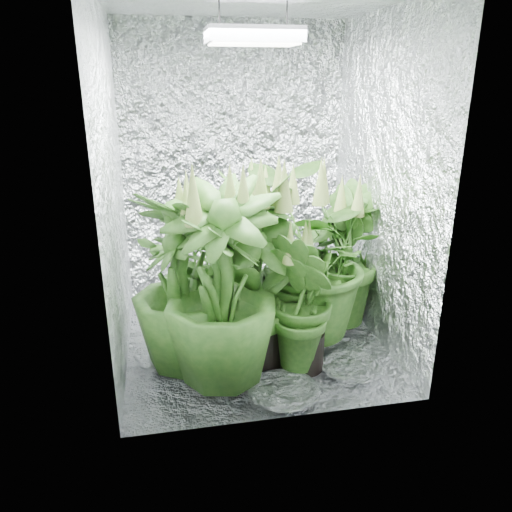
{
  "coord_description": "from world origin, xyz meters",
  "views": [
    {
      "loc": [
        -0.53,
        -2.83,
        1.62
      ],
      "look_at": [
        0.01,
        0.0,
        0.58
      ],
      "focal_mm": 35.0,
      "sensor_mm": 36.0,
      "label": 1
    }
  ],
  "objects_px": {
    "plant_c": "(343,257)",
    "plant_f": "(258,274)",
    "plant_g": "(303,303)",
    "plant_d": "(182,284)",
    "circulation_fan": "(323,288)",
    "grow_lamp": "(254,36)",
    "plant_b": "(245,249)",
    "plant_e": "(307,259)",
    "plant_a": "(211,269)",
    "plant_h": "(221,289)"
  },
  "relations": [
    {
      "from": "plant_c",
      "to": "plant_f",
      "type": "relative_size",
      "value": 0.85
    },
    {
      "from": "plant_c",
      "to": "plant_e",
      "type": "bearing_deg",
      "value": -149.4
    },
    {
      "from": "grow_lamp",
      "to": "circulation_fan",
      "type": "distance_m",
      "value": 1.8
    },
    {
      "from": "circulation_fan",
      "to": "plant_g",
      "type": "bearing_deg",
      "value": -137.95
    },
    {
      "from": "plant_f",
      "to": "circulation_fan",
      "type": "height_order",
      "value": "plant_f"
    },
    {
      "from": "plant_b",
      "to": "grow_lamp",
      "type": "bearing_deg",
      "value": -90.47
    },
    {
      "from": "grow_lamp",
      "to": "plant_h",
      "type": "height_order",
      "value": "grow_lamp"
    },
    {
      "from": "plant_a",
      "to": "grow_lamp",
      "type": "bearing_deg",
      "value": -20.14
    },
    {
      "from": "plant_b",
      "to": "plant_h",
      "type": "bearing_deg",
      "value": -108.55
    },
    {
      "from": "plant_d",
      "to": "plant_e",
      "type": "distance_m",
      "value": 0.8
    },
    {
      "from": "plant_b",
      "to": "plant_g",
      "type": "distance_m",
      "value": 0.76
    },
    {
      "from": "plant_g",
      "to": "plant_f",
      "type": "bearing_deg",
      "value": 154.01
    },
    {
      "from": "plant_g",
      "to": "plant_b",
      "type": "bearing_deg",
      "value": 106.55
    },
    {
      "from": "plant_f",
      "to": "plant_g",
      "type": "height_order",
      "value": "plant_f"
    },
    {
      "from": "plant_b",
      "to": "plant_d",
      "type": "relative_size",
      "value": 0.99
    },
    {
      "from": "plant_d",
      "to": "plant_h",
      "type": "distance_m",
      "value": 0.28
    },
    {
      "from": "plant_b",
      "to": "plant_e",
      "type": "bearing_deg",
      "value": -50.51
    },
    {
      "from": "plant_g",
      "to": "plant_a",
      "type": "bearing_deg",
      "value": 136.27
    },
    {
      "from": "plant_b",
      "to": "circulation_fan",
      "type": "height_order",
      "value": "plant_b"
    },
    {
      "from": "plant_c",
      "to": "plant_d",
      "type": "bearing_deg",
      "value": -161.42
    },
    {
      "from": "grow_lamp",
      "to": "plant_d",
      "type": "distance_m",
      "value": 1.39
    },
    {
      "from": "plant_a",
      "to": "plant_g",
      "type": "height_order",
      "value": "plant_a"
    },
    {
      "from": "grow_lamp",
      "to": "circulation_fan",
      "type": "relative_size",
      "value": 1.29
    },
    {
      "from": "plant_d",
      "to": "circulation_fan",
      "type": "xyz_separation_m",
      "value": [
        1.04,
        0.58,
        -0.36
      ]
    },
    {
      "from": "plant_c",
      "to": "plant_f",
      "type": "xyz_separation_m",
      "value": [
        -0.66,
        -0.39,
        0.09
      ]
    },
    {
      "from": "plant_f",
      "to": "plant_h",
      "type": "bearing_deg",
      "value": -144.42
    },
    {
      "from": "plant_d",
      "to": "plant_f",
      "type": "xyz_separation_m",
      "value": [
        0.43,
        -0.03,
        0.04
      ]
    },
    {
      "from": "plant_c",
      "to": "circulation_fan",
      "type": "relative_size",
      "value": 2.68
    },
    {
      "from": "plant_d",
      "to": "plant_e",
      "type": "height_order",
      "value": "plant_e"
    },
    {
      "from": "grow_lamp",
      "to": "plant_d",
      "type": "xyz_separation_m",
      "value": [
        -0.45,
        -0.22,
        -1.3
      ]
    },
    {
      "from": "plant_f",
      "to": "plant_e",
      "type": "bearing_deg",
      "value": 30.98
    },
    {
      "from": "plant_b",
      "to": "plant_d",
      "type": "distance_m",
      "value": 0.73
    },
    {
      "from": "circulation_fan",
      "to": "plant_a",
      "type": "bearing_deg",
      "value": 176.86
    },
    {
      "from": "grow_lamp",
      "to": "plant_c",
      "type": "xyz_separation_m",
      "value": [
        0.64,
        0.15,
        -1.35
      ]
    },
    {
      "from": "grow_lamp",
      "to": "plant_e",
      "type": "height_order",
      "value": "grow_lamp"
    },
    {
      "from": "grow_lamp",
      "to": "plant_d",
      "type": "height_order",
      "value": "grow_lamp"
    },
    {
      "from": "plant_a",
      "to": "plant_f",
      "type": "distance_m",
      "value": 0.42
    },
    {
      "from": "plant_f",
      "to": "plant_g",
      "type": "bearing_deg",
      "value": -25.99
    },
    {
      "from": "plant_d",
      "to": "plant_e",
      "type": "bearing_deg",
      "value": 13.16
    },
    {
      "from": "plant_d",
      "to": "plant_g",
      "type": "height_order",
      "value": "plant_d"
    },
    {
      "from": "plant_d",
      "to": "plant_f",
      "type": "bearing_deg",
      "value": -3.74
    },
    {
      "from": "plant_e",
      "to": "plant_d",
      "type": "bearing_deg",
      "value": -166.84
    },
    {
      "from": "grow_lamp",
      "to": "plant_c",
      "type": "relative_size",
      "value": 0.48
    },
    {
      "from": "plant_b",
      "to": "plant_d",
      "type": "bearing_deg",
      "value": -128.19
    },
    {
      "from": "plant_f",
      "to": "plant_h",
      "type": "relative_size",
      "value": 1.01
    },
    {
      "from": "plant_f",
      "to": "circulation_fan",
      "type": "distance_m",
      "value": 0.95
    },
    {
      "from": "plant_a",
      "to": "circulation_fan",
      "type": "xyz_separation_m",
      "value": [
        0.84,
        0.27,
        -0.32
      ]
    },
    {
      "from": "plant_d",
      "to": "plant_g",
      "type": "xyz_separation_m",
      "value": [
        0.67,
        -0.14,
        -0.11
      ]
    },
    {
      "from": "plant_e",
      "to": "plant_f",
      "type": "bearing_deg",
      "value": -149.02
    },
    {
      "from": "plant_b",
      "to": "plant_e",
      "type": "relative_size",
      "value": 0.95
    }
  ]
}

